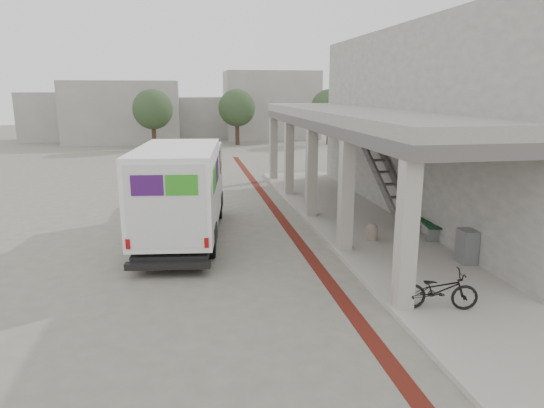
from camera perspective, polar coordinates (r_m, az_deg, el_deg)
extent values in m
plane|color=#686459|center=(13.70, 0.69, -6.86)|extent=(120.00, 120.00, 0.00)
cube|color=#501710|center=(15.74, 2.93, -4.15)|extent=(0.35, 40.00, 0.01)
cube|color=#9D998D|center=(14.90, 16.06, -5.47)|extent=(4.40, 28.00, 0.12)
cube|color=gray|center=(19.74, 19.86, 8.97)|extent=(4.30, 17.00, 7.00)
cube|color=#5A5654|center=(18.19, 9.40, 9.27)|extent=(3.40, 16.90, 0.35)
cube|color=gray|center=(18.17, 9.44, 10.37)|extent=(3.40, 16.90, 0.35)
cube|color=gray|center=(47.01, -17.08, 10.31)|extent=(10.00, 6.00, 5.50)
cube|color=gray|center=(50.73, -8.50, 10.07)|extent=(8.00, 6.00, 4.00)
cube|color=gray|center=(49.37, -0.17, 11.58)|extent=(9.00, 6.00, 6.50)
cube|color=gray|center=(51.04, -23.42, 9.44)|extent=(7.00, 5.00, 4.50)
cylinder|color=#38281C|center=(40.87, -13.71, 7.97)|extent=(0.36, 0.36, 2.40)
sphere|color=#2A3E24|center=(40.75, -13.87, 10.77)|extent=(3.20, 3.20, 3.20)
cylinder|color=#38281C|center=(43.00, -4.11, 8.55)|extent=(0.36, 0.36, 2.40)
sphere|color=#2A3E24|center=(42.89, -4.15, 11.22)|extent=(3.20, 3.20, 3.20)
cylinder|color=#38281C|center=(43.58, 6.67, 8.56)|extent=(0.36, 0.36, 2.40)
sphere|color=#2A3E24|center=(43.46, 6.75, 11.19)|extent=(3.20, 3.20, 3.20)
cube|color=black|center=(15.98, -10.36, -2.69)|extent=(2.73, 6.80, 0.28)
cube|color=white|center=(14.82, -10.97, 1.86)|extent=(2.81, 5.15, 2.46)
cube|color=white|center=(18.03, -9.64, 3.47)|extent=(2.46, 2.04, 2.18)
cube|color=white|center=(19.15, -9.24, 1.61)|extent=(2.13, 0.80, 0.76)
cube|color=black|center=(18.70, -9.46, 5.44)|extent=(2.12, 0.69, 0.99)
cube|color=black|center=(12.79, -12.13, -7.09)|extent=(2.19, 0.48, 0.17)
cube|color=#3E135A|center=(15.58, -14.90, 3.80)|extent=(0.17, 1.32, 0.71)
cube|color=green|center=(14.21, -16.00, 2.85)|extent=(0.17, 1.32, 0.71)
cube|color=#3E135A|center=(12.37, -14.50, 2.12)|extent=(0.80, 0.12, 0.52)
cube|color=green|center=(12.23, -10.59, 2.20)|extent=(0.80, 0.12, 0.52)
cylinder|color=black|center=(18.47, -12.53, -0.48)|extent=(0.36, 0.88, 0.85)
cylinder|color=black|center=(18.25, -6.37, -0.40)|extent=(0.36, 0.88, 0.85)
cylinder|color=black|center=(14.34, -15.20, -4.61)|extent=(0.36, 0.88, 0.85)
cylinder|color=black|center=(14.07, -7.23, -4.58)|extent=(0.36, 0.88, 0.85)
cube|color=gray|center=(15.85, 18.56, -3.47)|extent=(0.44, 0.16, 0.44)
cube|color=gray|center=(17.41, 16.76, -1.86)|extent=(0.44, 0.16, 0.44)
cube|color=#11341C|center=(16.51, 17.15, -1.84)|extent=(0.46, 2.05, 0.05)
cube|color=#11341C|center=(16.56, 17.67, -1.83)|extent=(0.46, 2.05, 0.05)
cube|color=#11341C|center=(16.61, 18.20, -1.82)|extent=(0.46, 2.05, 0.05)
cylinder|color=gray|center=(11.17, 14.87, -10.37)|extent=(0.40, 0.40, 0.40)
sphere|color=gray|center=(11.09, 14.93, -9.42)|extent=(0.40, 0.40, 0.40)
cylinder|color=gray|center=(15.54, 11.67, -3.52)|extent=(0.36, 0.36, 0.36)
sphere|color=gray|center=(15.49, 11.70, -2.88)|extent=(0.36, 0.36, 0.36)
cube|color=gray|center=(14.21, 21.94, -4.64)|extent=(0.45, 0.58, 0.92)
imported|color=black|center=(11.08, 19.01, -9.53)|extent=(1.75, 0.94, 0.87)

